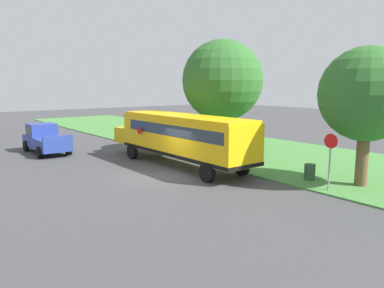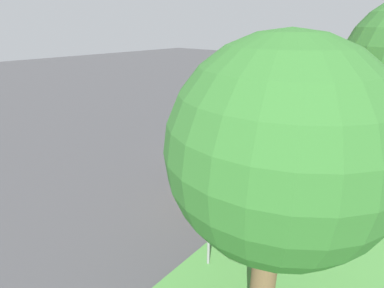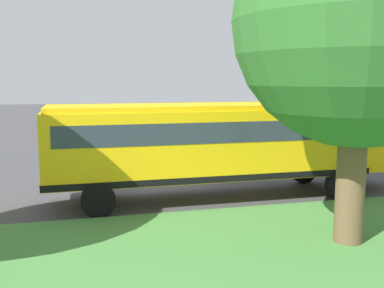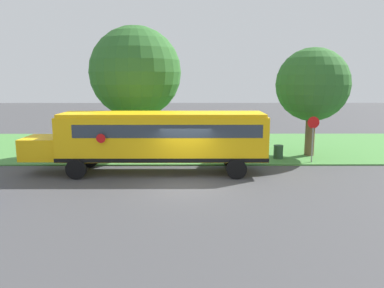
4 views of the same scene
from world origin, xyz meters
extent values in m
plane|color=#424244|center=(0.00, 0.00, 0.00)|extent=(120.00, 120.00, 0.00)
cube|color=yellow|center=(-2.46, -1.18, 1.90)|extent=(2.50, 10.50, 2.20)
cube|color=yellow|center=(-2.46, -7.38, 1.35)|extent=(2.20, 1.90, 1.10)
cube|color=yellow|center=(-2.46, -1.18, 3.08)|extent=(2.35, 10.29, 0.16)
cube|color=black|center=(-2.46, -1.18, 0.92)|extent=(2.54, 10.54, 0.20)
cube|color=#2D3842|center=(-2.46, -0.88, 2.36)|extent=(2.53, 9.24, 0.64)
cube|color=#2D3842|center=(-2.46, -6.38, 2.36)|extent=(2.25, 0.12, 0.80)
cylinder|color=red|center=(-1.03, -4.06, 2.05)|extent=(0.03, 0.44, 0.44)
cylinder|color=black|center=(-1.21, -5.38, 0.50)|extent=(0.30, 1.00, 1.00)
cylinder|color=black|center=(-3.71, -5.38, 0.50)|extent=(0.30, 1.00, 1.00)
cylinder|color=black|center=(-1.21, 2.50, 0.50)|extent=(0.30, 1.00, 1.00)
cylinder|color=black|center=(-3.71, 2.50, 0.50)|extent=(0.30, 1.00, 1.00)
cube|color=#283D93|center=(2.70, -11.18, 0.80)|extent=(2.00, 5.40, 0.80)
cube|color=#283D93|center=(2.70, -8.56, 1.38)|extent=(2.00, 0.16, 0.36)
cylinder|color=black|center=(3.70, -9.42, 0.40)|extent=(0.28, 0.80, 0.80)
cylinder|color=black|center=(1.70, -9.42, 0.40)|extent=(0.28, 0.80, 0.80)
cylinder|color=brown|center=(-7.42, -3.24, 1.55)|extent=(0.68, 0.68, 3.11)
sphere|color=#2D6628|center=(-7.42, -3.24, 5.27)|extent=(5.77, 5.77, 5.77)
camera|label=1|loc=(10.84, 16.80, 4.93)|focal=35.00mm
camera|label=2|loc=(-8.87, 12.98, 6.80)|focal=28.00mm
camera|label=3|loc=(-16.59, 2.99, 3.96)|focal=42.00mm
camera|label=4|loc=(16.67, 0.24, 4.87)|focal=35.00mm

